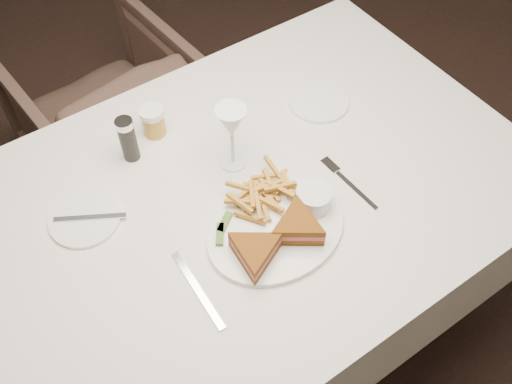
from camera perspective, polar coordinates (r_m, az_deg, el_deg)
The scene contains 4 objects.
ground at distance 2.07m, azimuth -12.10°, elevation -10.11°, with size 5.00×5.00×0.00m, color black.
table at distance 1.64m, azimuth -0.99°, elevation -7.83°, with size 1.37×0.91×0.75m, color silver.
chair_far at distance 2.24m, azimuth -15.01°, elevation 8.75°, with size 0.60×0.56×0.61m, color #4C372E.
table_setting at distance 1.27m, azimuth -0.32°, elevation -0.28°, with size 0.82×0.62×0.18m.
Camera 1 is at (-0.16, -0.99, 1.80)m, focal length 40.00 mm.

